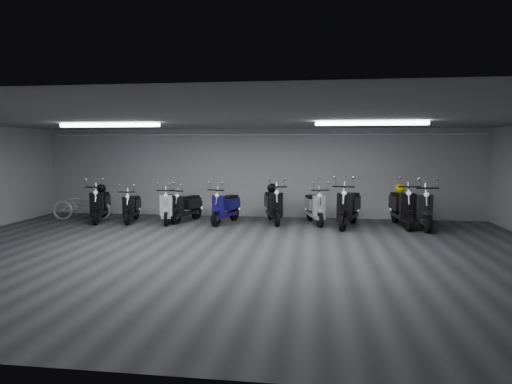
# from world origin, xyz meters

# --- Properties ---
(floor) EXTENTS (14.00, 10.00, 0.01)m
(floor) POSITION_xyz_m (0.00, 0.00, -0.01)
(floor) COLOR #38383A
(floor) RESTS_ON ground
(ceiling) EXTENTS (14.00, 10.00, 0.01)m
(ceiling) POSITION_xyz_m (0.00, 0.00, 2.80)
(ceiling) COLOR gray
(ceiling) RESTS_ON ground
(back_wall) EXTENTS (14.00, 0.01, 2.80)m
(back_wall) POSITION_xyz_m (0.00, 5.00, 1.40)
(back_wall) COLOR #B0B0B3
(back_wall) RESTS_ON ground
(front_wall) EXTENTS (14.00, 0.01, 2.80)m
(front_wall) POSITION_xyz_m (0.00, -5.00, 1.40)
(front_wall) COLOR #B0B0B3
(front_wall) RESTS_ON ground
(fluor_strip_left) EXTENTS (2.40, 0.18, 0.08)m
(fluor_strip_left) POSITION_xyz_m (-3.00, 1.00, 2.74)
(fluor_strip_left) COLOR white
(fluor_strip_left) RESTS_ON ceiling
(fluor_strip_right) EXTENTS (2.40, 0.18, 0.08)m
(fluor_strip_right) POSITION_xyz_m (3.00, 1.00, 2.74)
(fluor_strip_right) COLOR white
(fluor_strip_right) RESTS_ON ceiling
(conduit) EXTENTS (13.60, 0.05, 0.05)m
(conduit) POSITION_xyz_m (0.00, 4.92, 2.62)
(conduit) COLOR white
(conduit) RESTS_ON back_wall
(scooter_0) EXTENTS (1.05, 1.91, 1.35)m
(scooter_0) POSITION_xyz_m (-4.57, 3.44, 0.68)
(scooter_0) COLOR black
(scooter_0) RESTS_ON floor
(scooter_1) EXTENTS (0.79, 1.66, 1.18)m
(scooter_1) POSITION_xyz_m (-3.59, 3.47, 0.59)
(scooter_1) COLOR black
(scooter_1) RESTS_ON floor
(scooter_2) EXTENTS (0.99, 1.79, 1.26)m
(scooter_2) POSITION_xyz_m (-2.49, 3.46, 0.63)
(scooter_2) COLOR silver
(scooter_2) RESTS_ON floor
(scooter_3) EXTENTS (1.00, 1.70, 1.20)m
(scooter_3) POSITION_xyz_m (-2.00, 3.79, 0.60)
(scooter_3) COLOR black
(scooter_3) RESTS_ON floor
(scooter_4) EXTENTS (1.03, 1.81, 1.28)m
(scooter_4) POSITION_xyz_m (-0.78, 3.60, 0.64)
(scooter_4) COLOR navy
(scooter_4) RESTS_ON floor
(scooter_5) EXTENTS (1.08, 1.96, 1.39)m
(scooter_5) POSITION_xyz_m (0.61, 3.89, 0.69)
(scooter_5) COLOR black
(scooter_5) RESTS_ON floor
(scooter_6) EXTENTS (1.00, 1.82, 1.29)m
(scooter_6) POSITION_xyz_m (1.81, 3.87, 0.64)
(scooter_6) COLOR #B0B0B4
(scooter_6) RESTS_ON floor
(scooter_7) EXTENTS (1.21, 2.09, 1.48)m
(scooter_7) POSITION_xyz_m (2.74, 3.44, 0.74)
(scooter_7) COLOR black
(scooter_7) RESTS_ON floor
(scooter_8) EXTENTS (0.83, 2.03, 1.47)m
(scooter_8) POSITION_xyz_m (4.22, 3.69, 0.74)
(scooter_8) COLOR black
(scooter_8) RESTS_ON floor
(scooter_9) EXTENTS (0.96, 2.03, 1.45)m
(scooter_9) POSITION_xyz_m (4.59, 3.49, 0.73)
(scooter_9) COLOR black
(scooter_9) RESTS_ON floor
(bicycle) EXTENTS (1.82, 0.85, 1.13)m
(bicycle) POSITION_xyz_m (-5.27, 3.64, 0.57)
(bicycle) COLOR silver
(bicycle) RESTS_ON floor
(helmet_0) EXTENTS (0.28, 0.28, 0.28)m
(helmet_0) POSITION_xyz_m (4.20, 3.97, 1.05)
(helmet_0) COLOR #D2CC0C
(helmet_0) RESTS_ON scooter_8
(helmet_1) EXTENTS (0.29, 0.29, 0.29)m
(helmet_1) POSITION_xyz_m (0.54, 4.14, 1.00)
(helmet_1) COLOR black
(helmet_1) RESTS_ON scooter_5
(helmet_2) EXTENTS (0.27, 0.27, 0.27)m
(helmet_2) POSITION_xyz_m (-4.63, 3.69, 0.97)
(helmet_2) COLOR black
(helmet_2) RESTS_ON scooter_0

